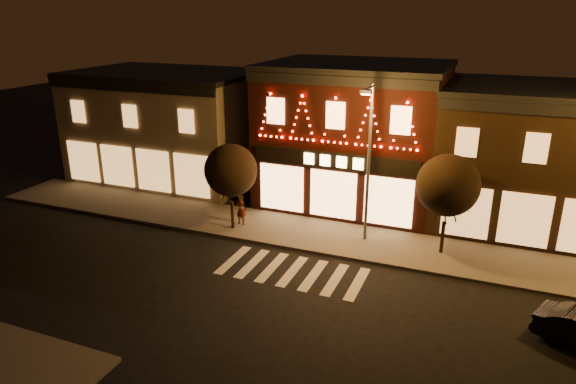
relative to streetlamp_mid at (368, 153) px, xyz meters
The scene contains 9 objects.
ground 9.63m from the streetlamp_mid, 105.41° to the right, with size 120.00×120.00×0.00m, color black.
sidewalk_far 4.64m from the streetlamp_mid, 156.91° to the right, with size 44.00×4.00×0.15m, color #47423D.
building_left 16.37m from the streetlamp_mid, 158.85° to the left, with size 12.20×8.28×7.30m.
building_pulp 6.31m from the streetlamp_mid, 110.80° to the left, with size 10.20×8.34×8.30m.
building_right_a 9.40m from the streetlamp_mid, 39.04° to the left, with size 9.20×8.28×7.50m.
streetlamp_mid is the anchor object (origin of this frame).
tree_left 7.07m from the streetlamp_mid, behind, with size 2.73×2.73×4.56m.
tree_right 3.94m from the streetlamp_mid, ahead, with size 2.89×2.89×4.83m.
pedestrian 7.66m from the streetlamp_mid, behind, with size 0.60×0.40×1.66m, color gray.
Camera 1 is at (7.60, -15.29, 11.12)m, focal length 32.27 mm.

